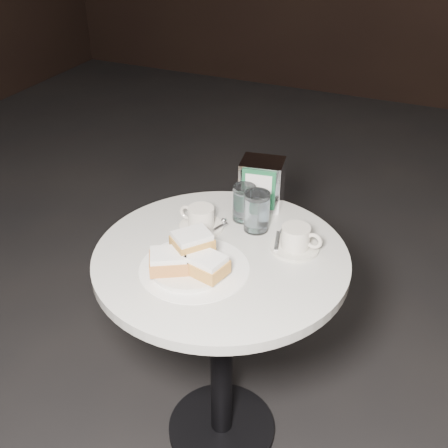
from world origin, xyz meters
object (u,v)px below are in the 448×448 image
(beignet_plate, at_px, (189,260))
(water_glass_left, at_px, (244,203))
(coffee_cup_left, at_px, (201,219))
(water_glass_right, at_px, (257,212))
(cafe_table, at_px, (221,309))
(coffee_cup_right, at_px, (296,240))
(napkin_dispenser, at_px, (262,183))

(beignet_plate, bearing_deg, water_glass_left, 83.82)
(coffee_cup_left, xyz_separation_m, water_glass_left, (0.10, 0.10, 0.02))
(water_glass_left, xyz_separation_m, water_glass_right, (0.05, -0.04, 0.00))
(water_glass_left, bearing_deg, cafe_table, -86.39)
(coffee_cup_right, bearing_deg, beignet_plate, -136.43)
(napkin_dispenser, bearing_deg, water_glass_left, -108.69)
(napkin_dispenser, bearing_deg, coffee_cup_right, -57.27)
(coffee_cup_left, bearing_deg, water_glass_left, 50.35)
(beignet_plate, distance_m, coffee_cup_right, 0.30)
(beignet_plate, bearing_deg, napkin_dispenser, 83.06)
(cafe_table, xyz_separation_m, beignet_plate, (-0.04, -0.10, 0.23))
(cafe_table, height_order, coffee_cup_right, coffee_cup_right)
(cafe_table, bearing_deg, water_glass_right, 75.02)
(beignet_plate, xyz_separation_m, water_glass_right, (0.09, 0.26, 0.02))
(coffee_cup_right, xyz_separation_m, water_glass_left, (-0.19, 0.09, 0.02))
(coffee_cup_left, relative_size, napkin_dispenser, 0.96)
(water_glass_right, bearing_deg, napkin_dispenser, 105.04)
(water_glass_right, height_order, napkin_dispenser, napkin_dispenser)
(cafe_table, distance_m, coffee_cup_right, 0.31)
(water_glass_right, xyz_separation_m, napkin_dispenser, (-0.04, 0.14, 0.02))
(cafe_table, relative_size, beignet_plate, 3.19)
(coffee_cup_left, distance_m, water_glass_right, 0.16)
(coffee_cup_right, distance_m, water_glass_left, 0.21)
(coffee_cup_left, distance_m, coffee_cup_right, 0.29)
(water_glass_left, distance_m, napkin_dispenser, 0.11)
(beignet_plate, relative_size, coffee_cup_right, 1.63)
(cafe_table, height_order, napkin_dispenser, napkin_dispenser)
(beignet_plate, bearing_deg, coffee_cup_left, 107.67)
(water_glass_right, bearing_deg, coffee_cup_left, -158.43)
(coffee_cup_left, bearing_deg, napkin_dispenser, 65.62)
(coffee_cup_right, relative_size, water_glass_right, 1.21)
(cafe_table, relative_size, napkin_dispenser, 5.02)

